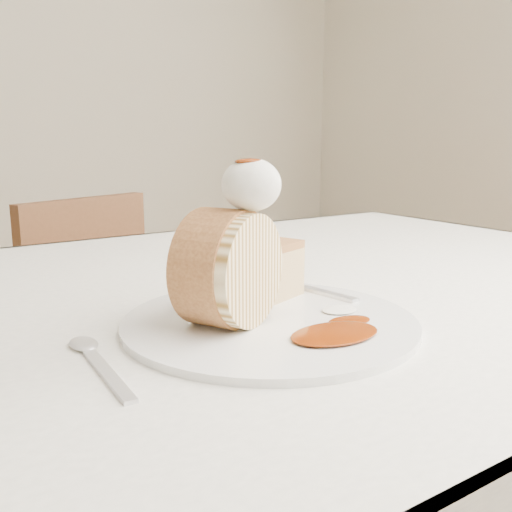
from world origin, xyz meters
TOP-DOWN VIEW (x-y plane):
  - table at (0.00, 0.20)m, footprint 1.40×0.90m
  - chair_far at (0.02, 1.10)m, footprint 0.48×0.48m
  - plate at (-0.06, 0.04)m, footprint 0.38×0.38m
  - roulade_slice at (-0.10, 0.05)m, footprint 0.13×0.11m
  - cake_chunk at (-0.01, 0.11)m, footprint 0.08×0.08m
  - whipped_cream at (-0.08, 0.04)m, footprint 0.06×0.06m
  - caramel_drizzle at (-0.08, 0.04)m, footprint 0.03×0.02m
  - caramel_pool at (-0.04, -0.04)m, footprint 0.11×0.09m
  - fork at (0.04, 0.10)m, footprint 0.05×0.18m
  - spoon at (-0.24, 0.01)m, footprint 0.03×0.14m

SIDE VIEW (x-z plane):
  - chair_far at x=0.02m, z-range 0.06..0.85m
  - table at x=0.00m, z-range 0.29..1.04m
  - spoon at x=-0.24m, z-range 0.75..0.75m
  - plate at x=-0.06m, z-range 0.75..0.76m
  - fork at x=0.04m, z-range 0.76..0.76m
  - caramel_pool at x=-0.04m, z-range 0.76..0.76m
  - cake_chunk at x=-0.01m, z-range 0.76..0.81m
  - roulade_slice at x=-0.10m, z-range 0.76..0.87m
  - whipped_cream at x=-0.08m, z-range 0.87..0.92m
  - caramel_drizzle at x=-0.08m, z-range 0.92..0.93m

